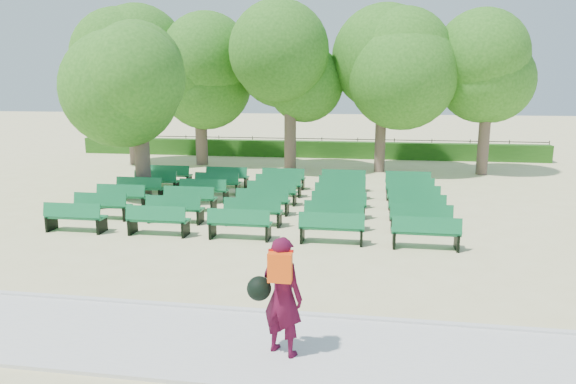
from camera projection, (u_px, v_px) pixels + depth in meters
The scene contains 9 objects.
ground at pixel (242, 220), 15.23m from camera, with size 120.00×120.00×0.00m, color beige.
paving at pixel (126, 336), 8.07m from camera, with size 30.00×2.20×0.06m, color silver.
curb at pixel (155, 305), 9.18m from camera, with size 30.00×0.12×0.10m, color silver.
hedge at pixel (303, 149), 28.68m from camera, with size 26.00×0.70×0.90m, color #225315.
fence at pixel (304, 156), 29.15m from camera, with size 26.00×0.10×1.02m, color black, non-canonical shape.
tree_line at pixel (292, 168), 24.90m from camera, with size 21.80×6.80×7.04m, color #34741F, non-canonical shape.
bench_array at pixel (268, 206), 16.57m from camera, with size 1.64×0.52×1.03m.
tree_among at pixel (138, 84), 17.47m from camera, with size 4.17×4.17×5.87m.
person at pixel (281, 294), 7.33m from camera, with size 0.89×0.65×1.77m.
Camera 1 is at (3.72, -14.34, 3.89)m, focal length 32.00 mm.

